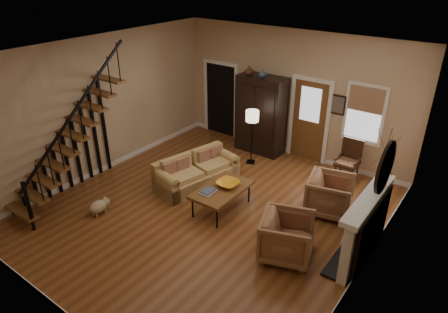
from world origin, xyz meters
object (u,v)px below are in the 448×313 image
Objects in this scene: sofa at (197,171)px; coffee_table at (222,199)px; armchair_right at (330,195)px; armchair_left at (287,237)px; side_chair at (347,161)px; floor_lamp at (252,137)px; armoire at (261,115)px.

sofa is 1.17m from coffee_table.
armchair_left is at bearing 165.08° from armchair_right.
armchair_left is 1.76m from armchair_right.
side_chair is (-0.16, 3.26, 0.09)m from armchair_left.
coffee_table is at bearing -72.80° from floor_lamp.
armchair_right is (2.94, 0.79, 0.05)m from sofa.
armoire reaches higher than armchair_right.
armchair_right reaches higher than coffee_table.
armoire is at bearing 106.77° from coffee_table.
armchair_left is at bearing -47.12° from floor_lamp.
sofa is at bearing 91.88° from armchair_right.
armchair_right is (0.05, 1.76, -0.00)m from armchair_left.
sofa is 1.35× the size of floor_lamp.
coffee_table is at bearing -73.23° from armoire.
armoire is at bearing 105.57° from floor_lamp.
coffee_table is 0.93× the size of floor_lamp.
armoire is 2.59m from sofa.
armoire is 3.31m from armchair_right.
sofa is at bearing -94.05° from armoire.
sofa reaches higher than coffee_table.
coffee_table is 1.89m from armchair_left.
armoire reaches higher than sofa.
sofa is (-0.18, -2.49, -0.69)m from armoire.
side_chair is at bearing -16.89° from armchair_left.
armchair_right is at bearing -81.91° from side_chair.
sofa is at bearing -139.96° from side_chair.
armoire is 4.44m from armchair_left.
armchair_right is 1.52m from side_chair.
coffee_table is at bearing -10.36° from sofa.
armchair_right is (1.87, 1.25, 0.16)m from coffee_table.
side_chair is at bearing -4.48° from armoire.
side_chair is (1.66, 2.76, 0.25)m from coffee_table.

